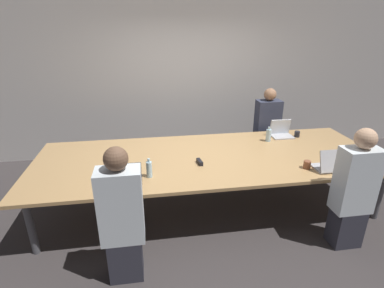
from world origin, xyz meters
name	(u,v)px	position (x,y,z in m)	size (l,w,h in m)	color
ground_plane	(208,204)	(0.00, 0.00, 0.00)	(24.00, 24.00, 0.00)	#383333
curtain_wall	(188,80)	(0.00, 1.95, 1.40)	(12.00, 0.06, 2.80)	#BCB7B2
conference_table	(209,159)	(0.00, 0.00, 0.69)	(4.50, 1.66, 0.73)	tan
laptop_near_right	(330,164)	(1.33, -0.61, 0.81)	(0.34, 0.27, 0.27)	#B7B7BC
person_near_right	(353,192)	(1.37, -1.03, 0.68)	(0.40, 0.24, 1.39)	#2D2D38
cup_near_right	(307,165)	(1.09, -0.52, 0.78)	(0.09, 0.09, 0.10)	brown
laptop_near_left	(125,178)	(-1.05, -0.58, 0.80)	(0.37, 0.26, 0.25)	#333338
person_near_left	(122,219)	(-1.06, -1.13, 0.68)	(0.40, 0.24, 1.39)	#2D2D38
bottle_near_left	(149,169)	(-0.79, -0.45, 0.83)	(0.07, 0.07, 0.23)	#ADD1E0
laptop_far_right	(281,131)	(1.26, 0.59, 0.80)	(0.32, 0.25, 0.26)	#B7B7BC
person_far_right	(267,130)	(1.23, 1.06, 0.67)	(0.40, 0.24, 1.38)	#2D2D38
cup_far_right	(297,134)	(1.49, 0.51, 0.77)	(0.08, 0.08, 0.09)	#232328
bottle_far_right	(268,135)	(0.98, 0.41, 0.82)	(0.07, 0.07, 0.22)	#ADD1E0
stapler	(200,162)	(-0.16, -0.20, 0.75)	(0.06, 0.15, 0.05)	black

